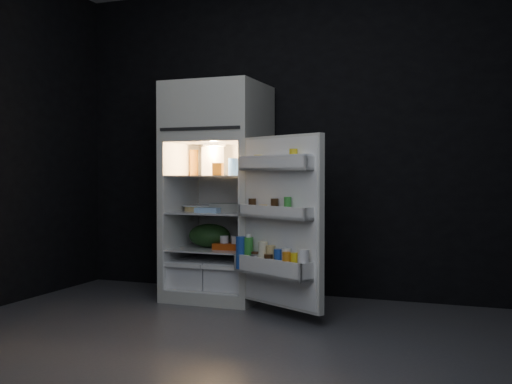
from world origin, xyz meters
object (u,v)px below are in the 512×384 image
at_px(refrigerator, 219,184).
at_px(yogurt_tray, 231,246).
at_px(egg_carton, 230,208).
at_px(milk_jug, 213,161).
at_px(fridge_door, 279,225).

bearing_deg(refrigerator, yogurt_tray, -37.53).
bearing_deg(egg_carton, milk_jug, 144.90).
distance_m(milk_jug, egg_carton, 0.44).
distance_m(refrigerator, yogurt_tray, 0.54).
xyz_separation_m(refrigerator, yogurt_tray, (0.16, -0.12, -0.50)).
height_order(fridge_door, milk_jug, fridge_door).
distance_m(refrigerator, fridge_door, 0.94).
bearing_deg(milk_jug, yogurt_tray, -19.07).
distance_m(fridge_door, egg_carton, 0.76).
bearing_deg(refrigerator, milk_jug, 156.69).
bearing_deg(fridge_door, yogurt_tray, 141.77).
xyz_separation_m(milk_jug, egg_carton, (0.19, -0.10, -0.38)).
relative_size(refrigerator, yogurt_tray, 6.50).
bearing_deg(egg_carton, yogurt_tray, -65.42).
bearing_deg(refrigerator, egg_carton, -28.50).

